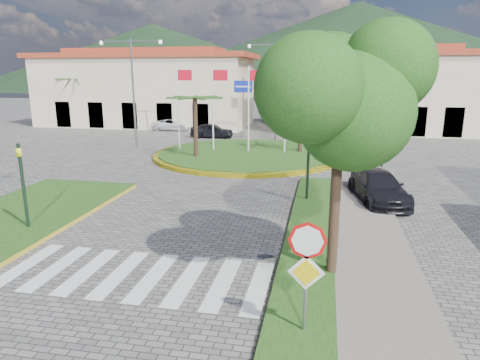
% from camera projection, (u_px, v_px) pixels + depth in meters
% --- Properties ---
extents(sidewalk_right, '(4.00, 28.00, 0.15)m').
position_uv_depth(sidewalk_right, '(356.00, 340.00, 9.05)').
color(sidewalk_right, gray).
rests_on(sidewalk_right, ground).
extents(verge_right, '(1.60, 28.00, 0.18)m').
position_uv_depth(verge_right, '(299.00, 332.00, 9.27)').
color(verge_right, '#1A4112').
rests_on(verge_right, ground).
extents(crosswalk, '(8.00, 3.00, 0.01)m').
position_uv_depth(crosswalk, '(133.00, 275.00, 12.10)').
color(crosswalk, silver).
rests_on(crosswalk, ground).
extents(roundabout_island, '(12.70, 12.70, 6.00)m').
position_uv_depth(roundabout_island, '(247.00, 154.00, 29.18)').
color(roundabout_island, yellow).
rests_on(roundabout_island, ground).
extents(stop_sign, '(0.80, 0.11, 2.65)m').
position_uv_depth(stop_sign, '(307.00, 261.00, 8.80)').
color(stop_sign, slate).
rests_on(stop_sign, ground).
extents(deciduous_tree, '(3.60, 3.60, 6.80)m').
position_uv_depth(deciduous_tree, '(341.00, 89.00, 10.75)').
color(deciduous_tree, black).
rests_on(deciduous_tree, ground).
extents(traffic_light_left, '(0.15, 0.18, 3.20)m').
position_uv_depth(traffic_light_left, '(22.00, 179.00, 14.99)').
color(traffic_light_left, black).
rests_on(traffic_light_left, ground).
extents(traffic_light_right, '(0.15, 0.18, 3.20)m').
position_uv_depth(traffic_light_right, '(308.00, 159.00, 18.39)').
color(traffic_light_right, black).
rests_on(traffic_light_right, ground).
extents(traffic_light_far, '(0.18, 0.15, 3.20)m').
position_uv_depth(traffic_light_far, '(365.00, 124.00, 31.04)').
color(traffic_light_far, black).
rests_on(traffic_light_far, ground).
extents(direction_sign_west, '(1.60, 0.14, 5.20)m').
position_uv_depth(direction_sign_west, '(243.00, 97.00, 37.27)').
color(direction_sign_west, slate).
rests_on(direction_sign_west, ground).
extents(direction_sign_east, '(1.60, 0.14, 5.20)m').
position_uv_depth(direction_sign_east, '(301.00, 97.00, 36.33)').
color(direction_sign_east, slate).
rests_on(direction_sign_east, ground).
extents(street_lamp_centre, '(4.80, 0.16, 8.00)m').
position_uv_depth(street_lamp_centre, '(276.00, 86.00, 35.55)').
color(street_lamp_centre, slate).
rests_on(street_lamp_centre, ground).
extents(street_lamp_west, '(4.80, 0.16, 8.00)m').
position_uv_depth(street_lamp_west, '(133.00, 88.00, 31.74)').
color(street_lamp_west, slate).
rests_on(street_lamp_west, ground).
extents(building_left, '(23.32, 9.54, 8.05)m').
position_uv_depth(building_left, '(146.00, 89.00, 46.14)').
color(building_left, beige).
rests_on(building_left, ground).
extents(building_right, '(19.08, 9.54, 8.05)m').
position_uv_depth(building_right, '(378.00, 90.00, 41.60)').
color(building_right, beige).
rests_on(building_right, ground).
extents(hill_far_west, '(140.00, 140.00, 22.00)m').
position_uv_depth(hill_far_west, '(153.00, 57.00, 149.20)').
color(hill_far_west, black).
rests_on(hill_far_west, ground).
extents(hill_far_mid, '(180.00, 180.00, 30.00)m').
position_uv_depth(hill_far_mid, '(357.00, 46.00, 153.98)').
color(hill_far_mid, black).
rests_on(hill_far_mid, ground).
extents(hill_near_back, '(110.00, 110.00, 16.00)m').
position_uv_depth(hill_near_back, '(278.00, 65.00, 131.89)').
color(hill_near_back, black).
rests_on(hill_near_back, ground).
extents(white_van, '(4.14, 1.99, 1.14)m').
position_uv_depth(white_van, '(173.00, 125.00, 42.28)').
color(white_van, white).
rests_on(white_van, ground).
extents(car_dark_a, '(3.82, 1.70, 1.28)m').
position_uv_depth(car_dark_a, '(212.00, 130.00, 37.55)').
color(car_dark_a, black).
rests_on(car_dark_a, ground).
extents(car_dark_b, '(4.16, 1.51, 1.36)m').
position_uv_depth(car_dark_b, '(347.00, 128.00, 38.66)').
color(car_dark_b, black).
rests_on(car_dark_b, ground).
extents(car_side_right, '(2.72, 4.85, 1.33)m').
position_uv_depth(car_side_right, '(378.00, 187.00, 18.86)').
color(car_side_right, black).
rests_on(car_side_right, ground).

